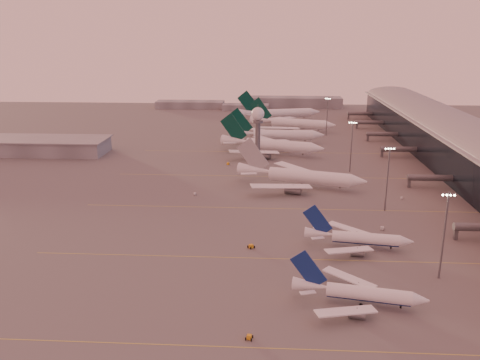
{
  "coord_description": "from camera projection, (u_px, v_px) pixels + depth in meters",
  "views": [
    {
      "loc": [
        10.61,
        -129.53,
        65.26
      ],
      "look_at": [
        -0.51,
        62.27,
        9.05
      ],
      "focal_mm": 38.0,
      "sensor_mm": 36.0,
      "label": 1
    }
  ],
  "objects": [
    {
      "name": "ground",
      "position": [
        229.0,
        273.0,
        143.03
      ],
      "size": [
        700.0,
        700.0,
        0.0
      ],
      "primitive_type": "plane",
      "color": "#535151",
      "rests_on": "ground"
    },
    {
      "name": "taxiway_markings",
      "position": [
        318.0,
        208.0,
        195.02
      ],
      "size": [
        180.0,
        185.25,
        0.02
      ],
      "color": "gold",
      "rests_on": "ground"
    },
    {
      "name": "terminal",
      "position": [
        475.0,
        152.0,
        239.57
      ],
      "size": [
        57.0,
        362.0,
        23.04
      ],
      "color": "black",
      "rests_on": "ground"
    },
    {
      "name": "hangar",
      "position": [
        34.0,
        146.0,
        282.62
      ],
      "size": [
        82.0,
        27.0,
        8.5
      ],
      "color": "slate",
      "rests_on": "ground"
    },
    {
      "name": "radar_tower",
      "position": [
        258.0,
        125.0,
        251.85
      ],
      "size": [
        6.4,
        6.4,
        31.1
      ],
      "color": "#5A5C61",
      "rests_on": "ground"
    },
    {
      "name": "mast_a",
      "position": [
        444.0,
        232.0,
        135.95
      ],
      "size": [
        3.6,
        0.56,
        25.0
      ],
      "color": "#5A5C61",
      "rests_on": "ground"
    },
    {
      "name": "mast_b",
      "position": [
        388.0,
        176.0,
        188.82
      ],
      "size": [
        3.6,
        0.56,
        25.0
      ],
      "color": "#5A5C61",
      "rests_on": "ground"
    },
    {
      "name": "mast_c",
      "position": [
        351.0,
        144.0,
        241.79
      ],
      "size": [
        3.6,
        0.56,
        25.0
      ],
      "color": "#5A5C61",
      "rests_on": "ground"
    },
    {
      "name": "mast_d",
      "position": [
        327.0,
        115.0,
        328.14
      ],
      "size": [
        3.6,
        0.56,
        25.0
      ],
      "color": "#5A5C61",
      "rests_on": "ground"
    },
    {
      "name": "distant_horizon",
      "position": [
        260.0,
        103.0,
        453.33
      ],
      "size": [
        165.0,
        37.5,
        9.0
      ],
      "color": "slate",
      "rests_on": "ground"
    },
    {
      "name": "narrowbody_near",
      "position": [
        359.0,
        295.0,
        125.5
      ],
      "size": [
        33.67,
        26.64,
        13.27
      ],
      "color": "white",
      "rests_on": "ground"
    },
    {
      "name": "narrowbody_mid",
      "position": [
        358.0,
        240.0,
        158.9
      ],
      "size": [
        34.08,
        27.02,
        13.36
      ],
      "color": "white",
      "rests_on": "ground"
    },
    {
      "name": "widebody_white",
      "position": [
        301.0,
        179.0,
        221.26
      ],
      "size": [
        56.44,
        44.59,
        20.39
      ],
      "color": "white",
      "rests_on": "ground"
    },
    {
      "name": "greentail_a",
      "position": [
        272.0,
        147.0,
        280.22
      ],
      "size": [
        58.04,
        46.17,
        21.76
      ],
      "color": "white",
      "rests_on": "ground"
    },
    {
      "name": "greentail_b",
      "position": [
        277.0,
        137.0,
        308.69
      ],
      "size": [
        59.0,
        47.67,
        21.44
      ],
      "color": "white",
      "rests_on": "ground"
    },
    {
      "name": "greentail_c",
      "position": [
        292.0,
        125.0,
        347.16
      ],
      "size": [
        58.96,
        46.96,
        21.96
      ],
      "color": "white",
      "rests_on": "ground"
    },
    {
      "name": "greentail_d",
      "position": [
        280.0,
        115.0,
        386.55
      ],
      "size": [
        63.5,
        50.64,
        23.53
      ],
      "color": "white",
      "rests_on": "ground"
    },
    {
      "name": "gsv_tug_near",
      "position": [
        249.0,
        337.0,
        111.88
      ],
      "size": [
        2.78,
        3.84,
        0.99
      ],
      "color": "orange",
      "rests_on": "ground"
    },
    {
      "name": "gsv_catering_a",
      "position": [
        419.0,
        295.0,
        126.99
      ],
      "size": [
        5.2,
        4.18,
        3.93
      ],
      "color": "silver",
      "rests_on": "ground"
    },
    {
      "name": "gsv_tug_mid",
      "position": [
        251.0,
        246.0,
        159.04
      ],
      "size": [
        4.35,
        4.56,
        1.13
      ],
      "color": "orange",
      "rests_on": "ground"
    },
    {
      "name": "gsv_truck_b",
      "position": [
        384.0,
        227.0,
        173.33
      ],
      "size": [
        6.08,
        2.67,
        2.38
      ],
      "color": "silver",
      "rests_on": "ground"
    },
    {
      "name": "gsv_truck_c",
      "position": [
        196.0,
        193.0,
        210.91
      ],
      "size": [
        5.16,
        4.34,
        2.03
      ],
      "color": "silver",
      "rests_on": "ground"
    },
    {
      "name": "gsv_catering_b",
      "position": [
        402.0,
        195.0,
        205.43
      ],
      "size": [
        4.61,
        2.95,
        3.5
      ],
      "color": "silver",
      "rests_on": "ground"
    },
    {
      "name": "gsv_tug_far",
      "position": [
        271.0,
        175.0,
        239.07
      ],
      "size": [
        3.53,
        3.87,
        0.95
      ],
      "color": "silver",
      "rests_on": "ground"
    },
    {
      "name": "gsv_truck_d",
      "position": [
        228.0,
        162.0,
        259.01
      ],
      "size": [
        3.2,
        6.53,
        2.52
      ],
      "color": "orange",
      "rests_on": "ground"
    },
    {
      "name": "gsv_tug_hangar",
      "position": [
        320.0,
        147.0,
        297.61
      ],
      "size": [
        3.54,
        2.92,
        0.87
      ],
      "color": "orange",
      "rests_on": "ground"
    }
  ]
}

